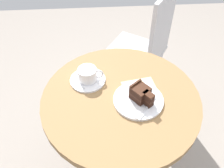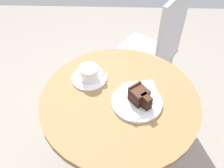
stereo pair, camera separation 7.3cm
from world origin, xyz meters
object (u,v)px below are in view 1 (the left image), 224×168
object	(u,v)px
coffee_cup	(88,74)
cafe_chair	(147,44)
teaspoon	(77,80)
saucer	(88,80)
cake_plate	(138,100)
napkin	(142,92)
cake_slice	(141,94)
fork	(145,110)

from	to	relation	value
coffee_cup	cafe_chair	world-z (taller)	cafe_chair
coffee_cup	teaspoon	distance (m)	0.06
saucer	cake_plate	bearing A→B (deg)	-33.03
coffee_cup	cafe_chair	xyz separation A→B (m)	(0.39, 0.53, -0.24)
saucer	napkin	size ratio (longest dim) A/B	0.87
cake_plate	cafe_chair	distance (m)	0.72
cake_slice	cafe_chair	distance (m)	0.73
cake_slice	fork	bearing A→B (deg)	-83.87
coffee_cup	napkin	world-z (taller)	coffee_cup
saucer	fork	xyz separation A→B (m)	(0.23, -0.20, 0.01)
saucer	teaspoon	xyz separation A→B (m)	(-0.05, -0.00, 0.01)
cake_plate	napkin	distance (m)	0.05
saucer	coffee_cup	size ratio (longest dim) A/B	1.41
napkin	cafe_chair	size ratio (longest dim) A/B	0.20
coffee_cup	teaspoon	bearing A→B (deg)	179.92
saucer	napkin	distance (m)	0.25
cake_slice	fork	xyz separation A→B (m)	(0.01, -0.06, -0.03)
saucer	cafe_chair	world-z (taller)	cafe_chair
coffee_cup	napkin	size ratio (longest dim) A/B	0.62
saucer	cafe_chair	distance (m)	0.69
teaspoon	cake_slice	distance (m)	0.31
napkin	teaspoon	bearing A→B (deg)	163.09
saucer	cake_plate	xyz separation A→B (m)	(0.21, -0.14, 0.00)
saucer	cake_plate	size ratio (longest dim) A/B	0.76
saucer	coffee_cup	distance (m)	0.04
coffee_cup	cafe_chair	size ratio (longest dim) A/B	0.12
napkin	cafe_chair	bearing A→B (deg)	76.03
cake_plate	fork	distance (m)	0.06
saucer	teaspoon	world-z (taller)	teaspoon
teaspoon	cake_slice	world-z (taller)	cake_slice
teaspoon	cafe_chair	bearing A→B (deg)	-71.29
cake_slice	cafe_chair	xyz separation A→B (m)	(0.17, 0.67, -0.24)
coffee_cup	napkin	xyz separation A→B (m)	(0.23, -0.09, -0.04)
saucer	cake_slice	distance (m)	0.27
cake_slice	saucer	bearing A→B (deg)	148.15
cake_slice	napkin	size ratio (longest dim) A/B	0.57
coffee_cup	saucer	bearing A→B (deg)	136.84
fork	coffee_cup	bearing A→B (deg)	-89.57
coffee_cup	fork	size ratio (longest dim) A/B	0.96
teaspoon	saucer	bearing A→B (deg)	-118.48
cake_plate	cake_slice	distance (m)	0.04
cake_slice	cafe_chair	world-z (taller)	cafe_chair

